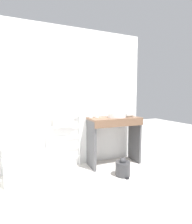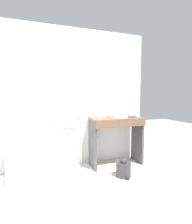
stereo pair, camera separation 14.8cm
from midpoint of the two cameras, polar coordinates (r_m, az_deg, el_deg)
ground_plane at (r=2.19m, az=4.20°, el=-30.01°), size 12.00×12.00×0.00m
wall_back at (r=3.19m, az=-6.31°, el=4.55°), size 2.77×0.12×2.45m
toilet at (r=2.84m, az=-22.43°, el=-14.59°), size 0.38×0.52×0.73m
towel_radiator at (r=3.11m, az=-8.60°, el=-5.56°), size 0.61×0.06×0.95m
vanity_counter at (r=3.22m, az=8.01°, el=-6.83°), size 0.94×0.45×0.87m
sink_basin at (r=3.21m, az=8.78°, el=-0.99°), size 0.33×0.33×0.08m
faucet at (r=3.36m, az=7.39°, el=0.05°), size 0.02×0.10×0.14m
cup_near_wall at (r=3.16m, az=0.27°, el=-0.88°), size 0.07×0.07×0.10m
cup_near_edge at (r=3.14m, az=2.22°, el=-0.88°), size 0.07×0.07×0.11m
hair_dryer at (r=3.31m, az=12.82°, el=-0.93°), size 0.18×0.18×0.08m
trash_bin at (r=2.93m, az=10.47°, el=-17.76°), size 0.23×0.27×0.29m
bath_mat at (r=2.39m, az=-20.45°, el=-26.75°), size 0.56×0.36×0.01m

